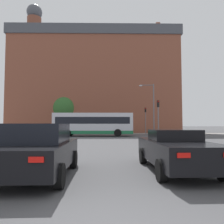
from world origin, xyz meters
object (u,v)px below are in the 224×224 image
traffic_light_near_right (158,113)px  bus_crossing_lead (93,124)px  traffic_light_far_right (146,116)px  pedestrian_waiting (99,128)px  car_saloon_left (38,150)px  street_lamp_junction (151,104)px  car_roadster_right (175,150)px

traffic_light_near_right → bus_crossing_lead: bearing=153.3°
traffic_light_far_right → pedestrian_waiting: (-8.10, 0.87, -2.04)m
car_saloon_left → street_lamp_junction: street_lamp_junction is taller
car_saloon_left → pedestrian_waiting: size_ratio=2.58×
street_lamp_junction → pedestrian_waiting: (-7.79, 7.62, -3.55)m
car_roadster_right → pedestrian_waiting: size_ratio=2.77×
bus_crossing_lead → street_lamp_junction: street_lamp_junction is taller
traffic_light_near_right → car_saloon_left: bearing=-113.0°
car_roadster_right → pedestrian_waiting: pedestrian_waiting is taller
car_saloon_left → traffic_light_far_right: bearing=73.0°
car_saloon_left → pedestrian_waiting: (0.52, 31.95, 0.18)m
bus_crossing_lead → traffic_light_near_right: 9.10m
street_lamp_junction → bus_crossing_lead: bearing=-172.1°
car_saloon_left → car_roadster_right: size_ratio=0.93×
pedestrian_waiting → street_lamp_junction: bearing=-23.9°
street_lamp_junction → car_roadster_right: bearing=-99.2°
bus_crossing_lead → street_lamp_junction: 8.79m
bus_crossing_lead → pedestrian_waiting: 8.80m
car_roadster_right → traffic_light_far_right: (4.12, 30.28, 2.31)m
bus_crossing_lead → pedestrian_waiting: size_ratio=6.35×
car_saloon_left → traffic_light_near_right: (8.12, 19.15, 2.18)m
car_roadster_right → car_saloon_left: bearing=-171.2°
bus_crossing_lead → traffic_light_near_right: size_ratio=2.39×
traffic_light_far_right → pedestrian_waiting: size_ratio=2.69×
street_lamp_junction → traffic_light_near_right: bearing=-92.1°
car_saloon_left → street_lamp_junction: 25.98m
bus_crossing_lead → traffic_light_far_right: (8.55, 7.90, 1.34)m
car_saloon_left → traffic_light_near_right: size_ratio=0.97×
bus_crossing_lead → traffic_light_near_right: bearing=63.3°
street_lamp_junction → pedestrian_waiting: 11.46m
car_roadster_right → traffic_light_near_right: (3.62, 18.34, 2.27)m
car_roadster_right → street_lamp_junction: size_ratio=0.63×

